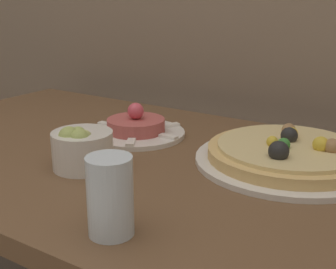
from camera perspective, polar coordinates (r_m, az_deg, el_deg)
The scene contains 5 objects.
dining_table at distance 0.94m, azimuth -2.51°, elevation -9.62°, with size 1.26×0.68×0.78m.
pizza_plate at distance 0.88m, azimuth 14.56°, elevation -2.35°, with size 0.34×0.34×0.06m.
tartare_plate at distance 1.01m, azimuth -3.92°, elevation 0.73°, with size 0.21×0.21×0.07m.
small_bowl at distance 0.84m, azimuth -10.49°, elevation -1.61°, with size 0.11×0.11×0.08m.
drinking_glass at distance 0.60m, azimuth -7.06°, elevation -7.47°, with size 0.06×0.06×0.11m.
Camera 1 is at (0.49, -0.33, 1.08)m, focal length 50.00 mm.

